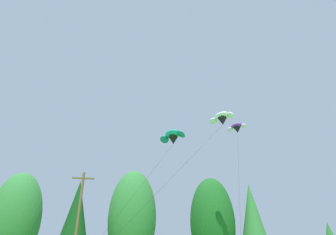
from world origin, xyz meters
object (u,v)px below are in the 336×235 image
(utility_pole, at_px, (76,233))
(parafoil_kite_far_white, at_px, (222,118))
(parafoil_kite_mid_purple, at_px, (237,128))
(parafoil_kite_high_teal, at_px, (173,137))

(utility_pole, distance_m, parafoil_kite_far_white, 21.60)
(utility_pole, height_order, parafoil_kite_far_white, parafoil_kite_far_white)
(utility_pole, distance_m, parafoil_kite_mid_purple, 23.67)
(parafoil_kite_high_teal, relative_size, parafoil_kite_far_white, 0.83)
(parafoil_kite_high_teal, xyz_separation_m, parafoil_kite_mid_purple, (9.18, 2.84, 3.21))
(utility_pole, distance_m, parafoil_kite_high_teal, 14.45)
(parafoil_kite_mid_purple, bearing_deg, parafoil_kite_far_white, -144.70)
(parafoil_kite_high_teal, bearing_deg, parafoil_kite_mid_purple, 17.22)
(parafoil_kite_far_white, bearing_deg, parafoil_kite_mid_purple, 35.30)
(parafoil_kite_mid_purple, distance_m, parafoil_kite_far_white, 3.20)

